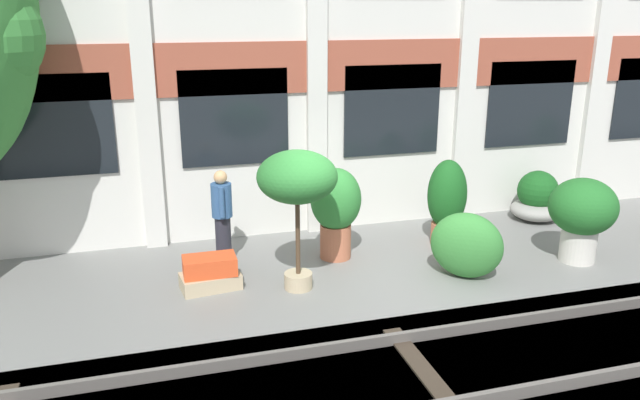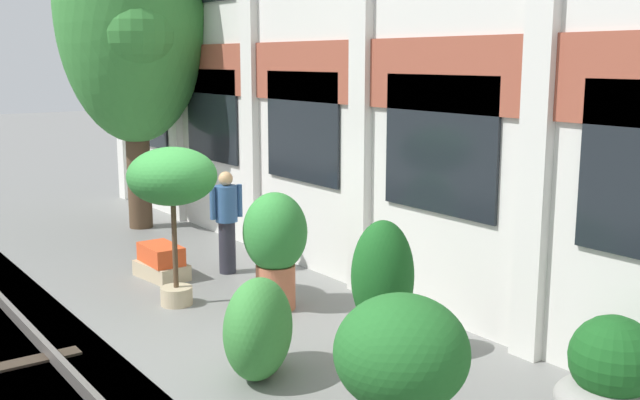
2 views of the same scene
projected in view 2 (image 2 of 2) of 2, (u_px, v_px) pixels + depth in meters
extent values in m
plane|color=slate|center=(196.00, 328.00, 9.29)|extent=(80.00, 80.00, 0.00)
cube|color=silver|center=(379.00, 29.00, 10.27)|extent=(17.93, 0.50, 7.37)
cube|color=#9E4C38|center=(363.00, 73.00, 10.23)|extent=(17.93, 0.06, 0.90)
cube|color=silver|center=(118.00, 41.00, 17.25)|extent=(0.36, 0.16, 7.37)
cube|color=silver|center=(173.00, 39.00, 14.86)|extent=(0.36, 0.16, 7.37)
cube|color=silver|center=(249.00, 35.00, 12.48)|extent=(0.36, 0.16, 7.37)
cube|color=silver|center=(362.00, 29.00, 10.09)|extent=(0.36, 0.16, 7.37)
cube|color=silver|center=(543.00, 20.00, 7.71)|extent=(0.36, 0.16, 7.37)
cube|color=black|center=(148.00, 107.00, 16.34)|extent=(1.91, 0.04, 1.70)
cube|color=black|center=(211.00, 115.00, 13.95)|extent=(1.91, 0.04, 1.70)
cube|color=black|center=(302.00, 127.00, 11.57)|extent=(1.91, 0.04, 1.70)
cube|color=black|center=(439.00, 145.00, 9.19)|extent=(1.91, 0.04, 1.70)
cube|color=#605B56|center=(52.00, 354.00, 8.27)|extent=(25.93, 0.07, 0.15)
cylinder|color=#4C3826|center=(138.00, 156.00, 14.58)|extent=(0.46, 0.46, 2.85)
ellipsoid|color=#388438|center=(131.00, 6.00, 14.05)|extent=(2.86, 2.86, 5.17)
sphere|color=#388438|center=(128.00, 35.00, 14.84)|extent=(1.57, 1.57, 1.57)
sphere|color=#388438|center=(137.00, 32.00, 13.47)|extent=(1.57, 1.57, 1.57)
cylinder|color=#B76647|center=(276.00, 287.00, 9.97)|extent=(0.53, 0.53, 0.59)
ellipsoid|color=#2D7A33|center=(275.00, 232.00, 9.84)|extent=(0.86, 0.86, 1.06)
cube|color=tan|center=(162.00, 270.00, 11.39)|extent=(0.94, 0.61, 0.24)
cube|color=#E04C23|center=(161.00, 254.00, 11.34)|extent=(0.80, 0.46, 0.28)
cylinder|color=#B76647|center=(382.00, 340.00, 8.36)|extent=(0.51, 0.51, 0.39)
ellipsoid|color=#19561E|center=(383.00, 276.00, 8.22)|extent=(0.70, 0.70, 1.27)
ellipsoid|color=gray|center=(610.00, 400.00, 6.87)|extent=(1.01, 1.01, 0.40)
sphere|color=#19561E|center=(613.00, 359.00, 6.79)|extent=(0.80, 0.80, 0.80)
cylinder|color=tan|center=(177.00, 296.00, 10.15)|extent=(0.43, 0.43, 0.25)
cylinder|color=#4C3826|center=(174.00, 238.00, 10.00)|extent=(0.07, 0.07, 1.37)
ellipsoid|color=#2D7A33|center=(172.00, 176.00, 9.84)|extent=(1.19, 1.19, 0.77)
ellipsoid|color=#236B28|center=(401.00, 352.00, 6.02)|extent=(1.11, 1.11, 0.95)
cylinder|color=#282833|center=(227.00, 247.00, 11.61)|extent=(0.26, 0.26, 0.82)
cylinder|color=#33598C|center=(226.00, 204.00, 11.49)|extent=(0.34, 0.34, 0.56)
sphere|color=tan|center=(226.00, 179.00, 11.41)|extent=(0.22, 0.22, 0.22)
cylinder|color=#33598C|center=(213.00, 203.00, 11.38)|extent=(0.09, 0.09, 0.50)
cylinder|color=#33598C|center=(239.00, 201.00, 11.59)|extent=(0.09, 0.09, 0.50)
ellipsoid|color=#388438|center=(258.00, 328.00, 7.77)|extent=(1.32, 1.30, 1.06)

